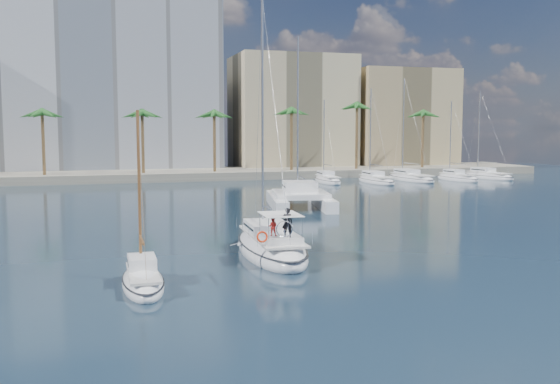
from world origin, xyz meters
name	(u,v)px	position (x,y,z in m)	size (l,w,h in m)	color
ground	(295,257)	(0.00, 0.00, 0.00)	(160.00, 160.00, 0.00)	black
quay	(172,174)	(0.00, 61.00, 0.60)	(120.00, 14.00, 1.20)	gray
building_modern	(88,89)	(-12.00, 73.00, 14.00)	(42.00, 16.00, 28.00)	silver
building_beige	(292,115)	(22.00, 70.00, 10.00)	(20.00, 14.00, 20.00)	#BDB087
building_tan_right	(400,121)	(42.00, 68.00, 9.00)	(18.00, 12.00, 18.00)	tan
palm_centre	(174,110)	(0.00, 57.00, 10.28)	(3.60, 3.60, 12.30)	brown
palm_right	(387,112)	(34.00, 57.00, 10.28)	(3.60, 3.60, 12.30)	brown
main_sloop	(271,247)	(-1.16, 1.11, 0.51)	(4.08, 11.26, 16.47)	white
small_sloop	(143,280)	(-9.15, -4.60, 0.37)	(2.03, 6.29, 9.02)	white
catamaran	(300,196)	(7.74, 22.37, 1.13)	(7.68, 12.13, 16.52)	white
seagull	(239,245)	(-2.97, 1.75, 0.62)	(1.15, 0.50, 0.21)	silver
moored_yacht_a	(327,183)	(20.00, 47.00, 0.00)	(2.72, 9.35, 11.90)	white
moored_yacht_b	(376,183)	(26.50, 45.00, 0.00)	(3.14, 10.78, 13.72)	white
moored_yacht_c	(411,181)	(33.00, 47.00, 0.00)	(3.55, 12.21, 15.54)	white
moored_yacht_d	(457,181)	(39.50, 45.00, 0.00)	(2.72, 9.35, 11.90)	white
moored_yacht_e	(487,179)	(46.00, 47.00, 0.00)	(3.14, 10.78, 13.72)	white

